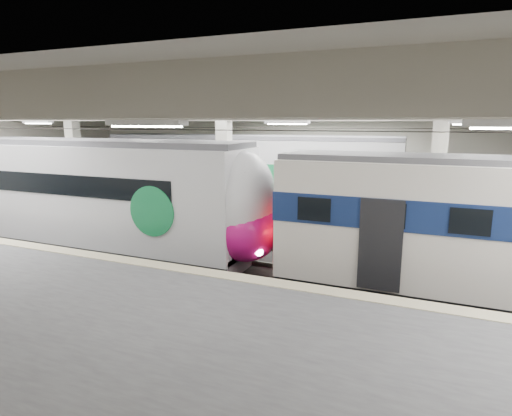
% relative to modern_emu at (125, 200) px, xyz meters
% --- Properties ---
extents(station_hall, '(36.00, 24.00, 5.75)m').
position_rel_modern_emu_xyz_m(station_hall, '(5.63, -1.74, 1.12)').
color(station_hall, black).
rests_on(station_hall, ground).
extents(modern_emu, '(13.28, 2.74, 4.31)m').
position_rel_modern_emu_xyz_m(modern_emu, '(0.00, 0.00, 0.00)').
color(modern_emu, silver).
rests_on(modern_emu, ground).
extents(older_rer, '(12.18, 2.69, 4.08)m').
position_rel_modern_emu_xyz_m(older_rer, '(12.35, 0.00, 0.02)').
color(older_rer, silver).
rests_on(older_rer, ground).
extents(far_train, '(13.71, 3.38, 4.36)m').
position_rel_modern_emu_xyz_m(far_train, '(2.62, 5.50, 0.13)').
color(far_train, silver).
rests_on(far_train, ground).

